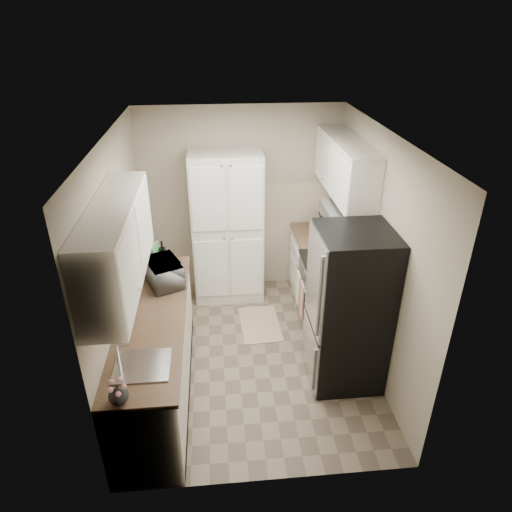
{
  "coord_description": "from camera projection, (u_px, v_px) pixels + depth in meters",
  "views": [
    {
      "loc": [
        -0.34,
        -4.07,
        3.45
      ],
      "look_at": [
        0.06,
        0.15,
        1.2
      ],
      "focal_mm": 32.0,
      "sensor_mm": 36.0,
      "label": 1
    }
  ],
  "objects": [
    {
      "name": "fruit_basket",
      "position": [
        329.0,
        215.0,
        5.76
      ],
      "size": [
        0.33,
        0.33,
        0.11
      ],
      "primitive_type": null,
      "rotation": [
        0.0,
        0.0,
        -0.25
      ],
      "color": "#FF9F02",
      "rests_on": "toaster_oven"
    },
    {
      "name": "countertop_right",
      "position": [
        319.0,
        236.0,
        5.93
      ],
      "size": [
        0.63,
        0.83,
        0.04
      ],
      "primitive_type": "cube",
      "color": "brown",
      "rests_on": "base_cabinet_right"
    },
    {
      "name": "electric_range",
      "position": [
        330.0,
        296.0,
        5.43
      ],
      "size": [
        0.71,
        0.78,
        1.13
      ],
      "color": "#B7B7BC",
      "rests_on": "ground"
    },
    {
      "name": "pantry_cabinet",
      "position": [
        227.0,
        228.0,
        5.9
      ],
      "size": [
        0.9,
        0.55,
        2.0
      ],
      "primitive_type": "cube",
      "color": "silver",
      "rests_on": "ground"
    },
    {
      "name": "toaster_oven",
      "position": [
        329.0,
        227.0,
        5.83
      ],
      "size": [
        0.4,
        0.46,
        0.23
      ],
      "primitive_type": "cube",
      "rotation": [
        0.0,
        0.0,
        -0.24
      ],
      "color": "silver",
      "rests_on": "countertop_right"
    },
    {
      "name": "cutting_board",
      "position": [
        157.0,
        257.0,
        5.06
      ],
      "size": [
        0.05,
        0.24,
        0.29
      ],
      "primitive_type": "cube",
      "rotation": [
        0.0,
        0.0,
        -0.12
      ],
      "color": "#42954E",
      "rests_on": "countertop_left"
    },
    {
      "name": "kitchen_mat",
      "position": [
        260.0,
        324.0,
        5.73
      ],
      "size": [
        0.51,
        0.78,
        0.01
      ],
      "primitive_type": "cube",
      "rotation": [
        0.0,
        0.0,
        0.04
      ],
      "color": "#CDAE84",
      "rests_on": "ground"
    },
    {
      "name": "refrigerator",
      "position": [
        349.0,
        309.0,
        4.54
      ],
      "size": [
        0.7,
        0.72,
        1.7
      ],
      "primitive_type": "cube",
      "color": "#B7B7BC",
      "rests_on": "ground"
    },
    {
      "name": "flower_vase",
      "position": [
        118.0,
        394.0,
        3.33
      ],
      "size": [
        0.15,
        0.15,
        0.15
      ],
      "primitive_type": "imported",
      "rotation": [
        0.0,
        0.0,
        -0.05
      ],
      "color": "silver",
      "rests_on": "countertop_left"
    },
    {
      "name": "wine_bottle",
      "position": [
        163.0,
        255.0,
        5.12
      ],
      "size": [
        0.07,
        0.07,
        0.28
      ],
      "primitive_type": "cylinder",
      "color": "black",
      "rests_on": "countertop_left"
    },
    {
      "name": "countertop_left",
      "position": [
        152.0,
        317.0,
        4.34
      ],
      "size": [
        0.63,
        2.33,
        0.04
      ],
      "primitive_type": "cube",
      "color": "brown",
      "rests_on": "base_cabinet_left"
    },
    {
      "name": "microwave",
      "position": [
        164.0,
        273.0,
        4.78
      ],
      "size": [
        0.48,
        0.56,
        0.26
      ],
      "primitive_type": "imported",
      "rotation": [
        0.0,
        0.0,
        1.98
      ],
      "color": "silver",
      "rests_on": "countertop_left"
    },
    {
      "name": "base_cabinet_right",
      "position": [
        317.0,
        266.0,
        6.15
      ],
      "size": [
        0.6,
        0.8,
        0.88
      ],
      "primitive_type": "cube",
      "color": "silver",
      "rests_on": "ground"
    },
    {
      "name": "ground",
      "position": [
        252.0,
        354.0,
        5.23
      ],
      "size": [
        3.2,
        3.2,
        0.0
      ],
      "primitive_type": "plane",
      "color": "#7A6B56",
      "rests_on": "ground"
    },
    {
      "name": "base_cabinet_left",
      "position": [
        157.0,
        354.0,
        4.56
      ],
      "size": [
        0.6,
        2.3,
        0.88
      ],
      "primitive_type": "cube",
      "color": "silver",
      "rests_on": "ground"
    },
    {
      "name": "room_shell",
      "position": [
        249.0,
        225.0,
        4.45
      ],
      "size": [
        2.64,
        3.24,
        2.52
      ],
      "color": "#B7AB94",
      "rests_on": "ground"
    }
  ]
}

